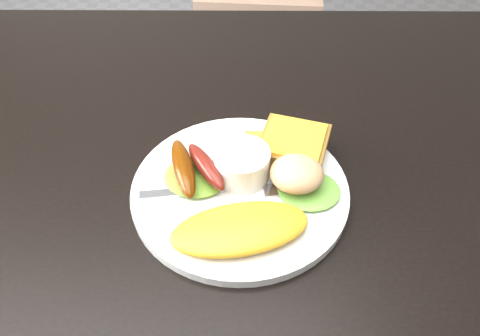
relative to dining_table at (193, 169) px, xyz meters
The scene contains 12 objects.
dining_table is the anchor object (origin of this frame).
plate 0.09m from the dining_table, 44.10° to the right, with size 0.25×0.25×0.01m, color white.
lettuce_left 0.06m from the dining_table, 79.00° to the right, with size 0.08×0.07×0.01m, color #679C2B.
lettuce_right 0.16m from the dining_table, 26.09° to the right, with size 0.07×0.06×0.01m, color #4D962F.
omelette 0.15m from the dining_table, 64.30° to the right, with size 0.15×0.07×0.02m, color orange.
sausage_a 0.07m from the dining_table, 94.41° to the right, with size 0.02×0.10×0.02m, color #5A2902.
sausage_b 0.07m from the dining_table, 64.94° to the right, with size 0.02×0.08×0.02m, color #5D1111.
ramekin 0.09m from the dining_table, 33.34° to the right, with size 0.07×0.07×0.04m, color white.
toast_a 0.11m from the dining_table, ahead, with size 0.07×0.07×0.01m, color olive.
toast_b 0.14m from the dining_table, ahead, with size 0.08×0.08×0.01m, color brown.
potato_salad 0.15m from the dining_table, 26.24° to the right, with size 0.06×0.06×0.03m, color beige.
fork 0.08m from the dining_table, 75.37° to the right, with size 0.14×0.01×0.00m, color #ADAFB7.
Camera 1 is at (0.06, -0.43, 1.16)m, focal length 35.00 mm.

